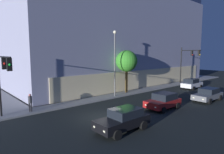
{
  "coord_description": "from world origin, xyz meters",
  "views": [
    {
      "loc": [
        -10.72,
        -13.6,
        5.83
      ],
      "look_at": [
        4.42,
        3.82,
        3.04
      ],
      "focal_mm": 31.43,
      "sensor_mm": 36.0,
      "label": 1
    }
  ],
  "objects": [
    {
      "name": "car_grey",
      "position": [
        13.78,
        -3.47,
        0.8
      ],
      "size": [
        4.77,
        2.15,
        1.56
      ],
      "color": "slate",
      "rests_on": "ground"
    },
    {
      "name": "car_red",
      "position": [
        6.67,
        -1.88,
        0.84
      ],
      "size": [
        4.12,
        2.22,
        1.65
      ],
      "color": "maroon",
      "rests_on": "ground"
    },
    {
      "name": "traffic_light_near_corner",
      "position": [
        -7.07,
        4.08,
        4.34
      ],
      "size": [
        0.43,
        5.24,
        6.0
      ],
      "color": "black",
      "rests_on": "sidewalk_corner"
    },
    {
      "name": "traffic_light_far_corner",
      "position": [
        23.4,
        4.44,
        4.83
      ],
      "size": [
        0.38,
        3.86,
        6.77
      ],
      "color": "black",
      "rests_on": "sidewalk_corner"
    },
    {
      "name": "sidewalk_tree",
      "position": [
        9.38,
        6.31,
        4.69
      ],
      "size": [
        3.09,
        3.09,
        6.13
      ],
      "color": "brown",
      "rests_on": "sidewalk_corner"
    },
    {
      "name": "modern_building",
      "position": [
        15.37,
        20.96,
        9.38
      ],
      "size": [
        38.68,
        27.75,
        18.89
      ],
      "color": "#4C4C51",
      "rests_on": "ground"
    },
    {
      "name": "car_black",
      "position": [
        -0.69,
        -3.35,
        0.87
      ],
      "size": [
        4.41,
        2.12,
        1.67
      ],
      "color": "black",
      "rests_on": "ground"
    },
    {
      "name": "car_white",
      "position": [
        20.31,
        1.93,
        0.85
      ],
      "size": [
        4.18,
        2.09,
        1.68
      ],
      "color": "silver",
      "rests_on": "ground"
    },
    {
      "name": "pedestrian_waiting",
      "position": [
        -4.49,
        5.77,
        1.2
      ],
      "size": [
        0.36,
        0.36,
        1.77
      ],
      "color": "black",
      "rests_on": "sidewalk_corner"
    },
    {
      "name": "ground_plane",
      "position": [
        0.0,
        0.0,
        0.0
      ],
      "size": [
        120.0,
        120.0,
        0.0
      ],
      "primitive_type": "plane",
      "color": "black"
    },
    {
      "name": "sidewalk_corner",
      "position": [
        0.0,
        35.01,
        0.07
      ],
      "size": [
        80.0,
        60.0,
        0.15
      ],
      "primitive_type": "cube",
      "color": "gray",
      "rests_on": "ground"
    },
    {
      "name": "street_lamp_sidewalk",
      "position": [
        6.54,
        5.69,
        5.51
      ],
      "size": [
        0.44,
        0.44,
        8.62
      ],
      "color": "#595959",
      "rests_on": "sidewalk_corner"
    }
  ]
}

